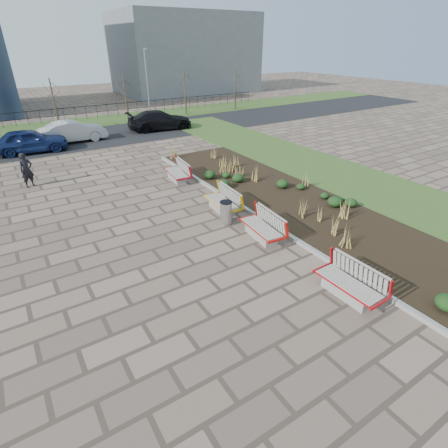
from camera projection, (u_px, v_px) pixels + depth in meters
ground at (237, 307)px, 9.94m from camera, size 120.00×120.00×0.00m
planting_bed at (285, 198)px, 16.61m from camera, size 4.50×18.00×0.10m
planting_curb at (246, 209)px, 15.49m from camera, size 0.16×18.00×0.15m
grass_verge_near at (352, 180)px, 18.90m from camera, size 5.00×38.00×0.04m
grass_verge_far at (57, 126)px, 30.75m from camera, size 80.00×5.00×0.04m
road at (71, 140)px, 26.29m from camera, size 80.00×7.00×0.02m
bench_a at (349, 282)px, 10.12m from camera, size 0.94×2.12×1.00m
bench_b at (261, 226)px, 13.17m from camera, size 1.09×2.17×1.00m
bench_c at (222, 201)px, 15.24m from camera, size 1.04×2.16×1.00m
bench_d at (176, 172)px, 18.60m from camera, size 1.11×2.18×1.00m
litter_bin at (226, 213)px, 14.21m from camera, size 0.48×0.48×0.97m
pedestrian at (27, 170)px, 17.65m from camera, size 0.75×0.62×1.76m
car_blue at (30, 141)px, 23.09m from camera, size 4.73×2.22×1.56m
car_silver at (73, 131)px, 25.53m from camera, size 4.64×1.69×1.52m
car_black at (160, 120)px, 29.07m from camera, size 5.52×2.78×1.54m
tree_c at (55, 104)px, 28.69m from camera, size 1.40×1.40×4.00m
tree_d at (126, 98)px, 31.56m from camera, size 1.40×1.40×4.00m
tree_e at (185, 93)px, 34.42m from camera, size 1.40×1.40×4.00m
tree_f at (235, 89)px, 37.29m from camera, size 1.40×1.40×4.00m
lamp_east at (148, 86)px, 31.67m from camera, size 0.24×0.60×6.00m
railing_fence at (52, 116)px, 31.58m from camera, size 44.00×0.10×1.20m
building_grey at (184, 54)px, 48.39m from camera, size 18.00×12.00×10.00m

